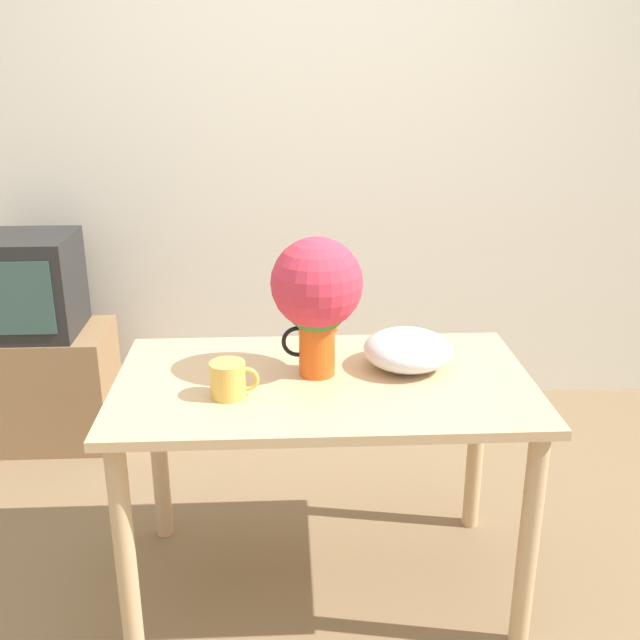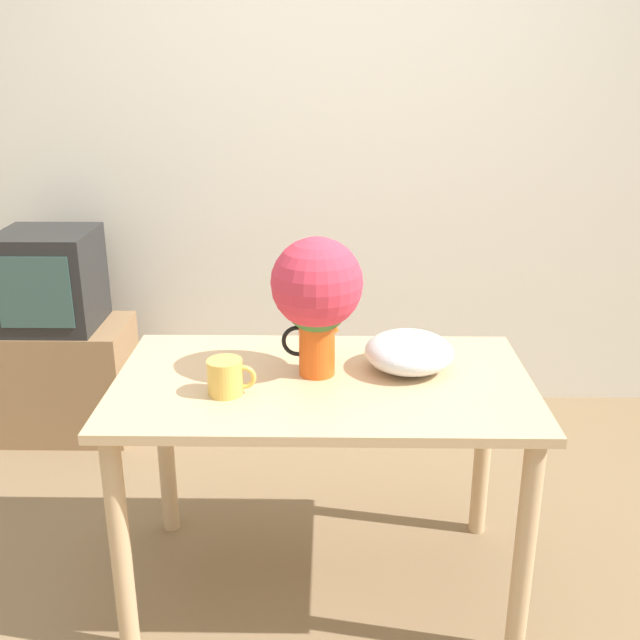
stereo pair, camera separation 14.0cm
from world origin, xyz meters
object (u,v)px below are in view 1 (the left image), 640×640
Objects in this scene: coffee_mug at (229,380)px; tv_set at (29,285)px; flower_vase at (317,292)px; white_bowl at (407,350)px.

coffee_mug is 1.52m from tv_set.
white_bowl is at bearing 7.24° from flower_vase.
white_bowl is (0.29, 0.04, -0.21)m from flower_vase.
flower_vase is 1.62m from tv_set.
flower_vase reaches higher than tv_set.
tv_set is (-1.50, 1.00, -0.07)m from white_bowl.
tv_set is at bearing 146.31° from white_bowl.
flower_vase reaches higher than coffee_mug.
white_bowl is at bearing -33.69° from tv_set.
flower_vase is 0.36m from white_bowl.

